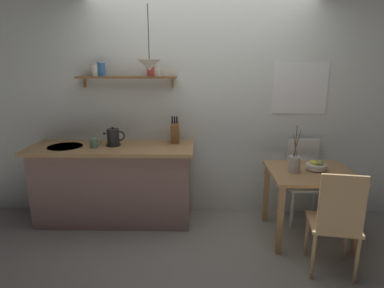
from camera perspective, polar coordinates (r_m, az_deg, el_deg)
The scene contains 13 objects.
ground_plane at distance 3.70m, azimuth 1.52°, elevation -15.40°, with size 14.00×14.00×0.00m, color gray.
back_wall at distance 3.90m, azimuth 4.62°, elevation 7.17°, with size 6.80×0.11×2.70m.
kitchen_counter at distance 3.91m, azimuth -13.38°, elevation -6.64°, with size 1.83×0.63×0.91m.
wall_shelf at distance 3.80m, azimuth -11.66°, elevation 11.78°, with size 1.11×0.20×0.29m.
dining_table at distance 3.63m, azimuth 19.74°, elevation -6.32°, with size 0.84×0.77×0.73m.
dining_chair_near at distance 3.10m, azimuth 23.70°, elevation -11.92°, with size 0.47×0.47×0.97m.
dining_chair_far at distance 4.05m, azimuth 18.77°, elevation -5.37°, with size 0.41×0.39×0.95m.
fruit_bowl at distance 3.63m, azimuth 20.71°, elevation -3.56°, with size 0.20×0.20×0.12m.
twig_vase at distance 3.48m, azimuth 17.29°, elevation -3.29°, with size 0.12×0.12×0.48m.
electric_kettle at distance 3.75m, azimuth -13.47°, elevation 1.12°, with size 0.24×0.16×0.21m.
knife_block at distance 3.75m, azimuth -2.97°, elevation 2.02°, with size 0.09×0.17×0.32m.
coffee_mug_by_sink at distance 3.74m, azimuth -16.60°, elevation 0.19°, with size 0.12×0.08×0.11m.
pendant_lamp at distance 3.46m, azimuth -7.39°, elevation 13.49°, with size 0.24×0.24×0.63m.
Camera 1 is at (-0.03, -3.21, 1.85)m, focal length 30.78 mm.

